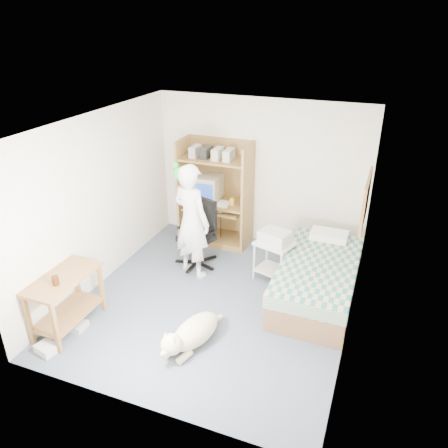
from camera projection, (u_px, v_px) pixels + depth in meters
name	position (u px, v px, depth m)	size (l,w,h in m)	color
floor	(216.00, 300.00, 6.18)	(4.00, 4.00, 0.00)	#4D5768
wall_back	(260.00, 173.00, 7.32)	(3.60, 0.02, 2.50)	silver
wall_right	(359.00, 245.00, 5.05)	(0.02, 4.00, 2.50)	silver
wall_left	(99.00, 201.00, 6.22)	(0.02, 4.00, 2.50)	silver
ceiling	(215.00, 124.00, 5.10)	(3.60, 4.00, 0.02)	white
computer_hutch	(216.00, 197.00, 7.51)	(1.20, 0.63, 1.80)	olive
bed	(318.00, 279.00, 6.15)	(1.02, 2.02, 0.66)	brown
side_desk	(65.00, 294.00, 5.46)	(0.50, 1.00, 0.75)	brown
corkboard	(366.00, 200.00, 5.73)	(0.04, 0.94, 0.66)	#A07E48
office_chair	(199.00, 242.00, 6.95)	(0.61, 0.62, 1.07)	black
person	(192.00, 221.00, 6.47)	(0.65, 0.43, 1.78)	white
parrot	(177.00, 172.00, 6.22)	(0.13, 0.22, 0.36)	#169615
dog	(192.00, 333.00, 5.27)	(0.55, 1.09, 0.42)	beige
printer_cart	(274.00, 255.00, 6.51)	(0.62, 0.55, 0.63)	silver
printer	(275.00, 237.00, 6.38)	(0.42, 0.32, 0.18)	#BBBAB6
crt_monitor	(208.00, 187.00, 7.50)	(0.44, 0.47, 0.41)	beige
keyboard	(213.00, 208.00, 7.44)	(0.45, 0.16, 0.03)	beige
pencil_cup	(232.00, 201.00, 7.33)	(0.08, 0.08, 0.12)	gold
drink_glass	(55.00, 281.00, 5.17)	(0.08, 0.08, 0.12)	#3A1909
floor_box_a	(47.00, 348.00, 5.22)	(0.25, 0.20, 0.10)	silver
floor_box_b	(78.00, 326.00, 5.61)	(0.18, 0.22, 0.08)	#B2B2AD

